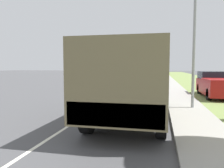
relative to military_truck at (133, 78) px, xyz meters
name	(u,v)px	position (x,y,z in m)	size (l,w,h in m)	color
ground_plane	(142,79)	(-2.08, 30.25, -1.65)	(180.00, 180.00, 0.00)	#4C4C4F
lane_centre_stripe	(142,79)	(-2.08, 30.25, -1.65)	(0.12, 120.00, 0.00)	silver
sidewalk_right	(168,79)	(2.42, 30.25, -1.59)	(1.80, 120.00, 0.12)	#9E9B93
grass_strip_right	(194,79)	(6.82, 30.25, -1.64)	(7.00, 120.00, 0.02)	olive
military_truck	(133,78)	(0.00, 0.00, 0.00)	(2.57, 7.86, 2.87)	#606647
car_nearest_ahead	(109,80)	(-4.19, 13.42, -0.89)	(1.84, 4.03, 1.71)	silver
car_second_ahead	(125,76)	(-4.05, 23.57, -0.92)	(1.72, 4.90, 1.65)	navy
pickup_truck	(216,85)	(4.96, 7.60, -0.78)	(1.91, 5.26, 1.75)	maroon
lamp_post	(190,19)	(2.47, 2.28, 2.77)	(1.69, 0.24, 7.26)	gray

